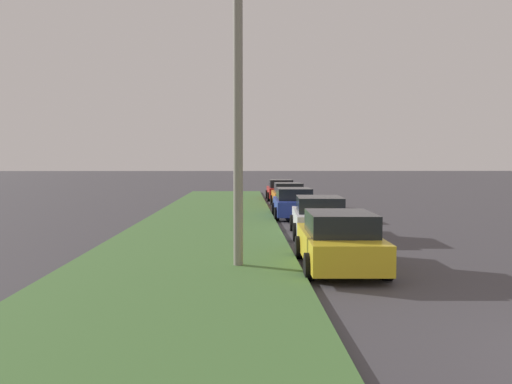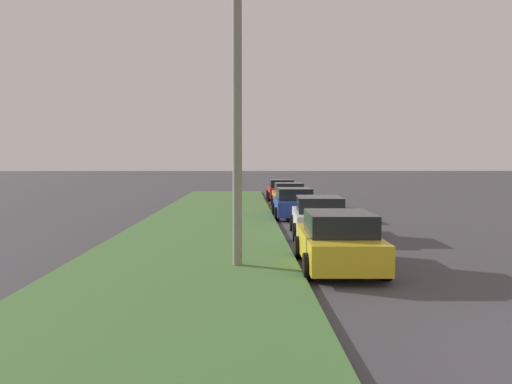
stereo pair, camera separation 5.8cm
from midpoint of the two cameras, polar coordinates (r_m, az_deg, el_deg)
grass_median at (r=16.42m, az=-6.97°, el=-6.08°), size 60.00×6.00×0.12m
parked_car_yellow at (r=13.44m, az=9.03°, el=-5.36°), size 4.34×2.10×1.47m
parked_car_white at (r=19.21m, az=6.86°, el=-2.73°), size 4.39×2.19×1.47m
parked_car_blue at (r=25.29m, az=4.10°, el=-1.26°), size 4.31×2.05×1.47m
parked_car_orange at (r=31.41m, az=3.51°, el=-0.36°), size 4.30×2.03×1.47m
parked_car_red at (r=37.14m, az=2.68°, el=0.21°), size 4.30×2.02×1.47m
streetlight at (r=13.22m, az=-0.61°, el=10.51°), size 1.00×2.82×7.50m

